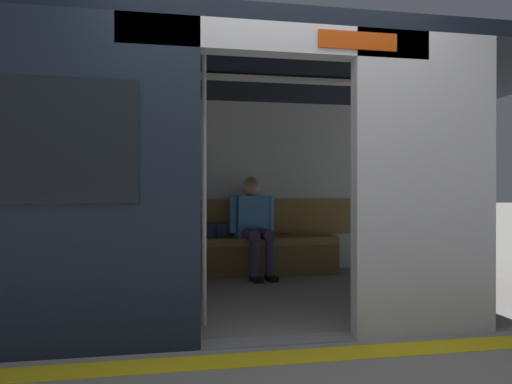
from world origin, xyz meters
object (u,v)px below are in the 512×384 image
object	(u,v)px
handbag	(215,230)
grab_pole_door	(204,186)
book	(285,235)
person_seated	(254,219)
train_car	(239,138)
bench_seat	(232,247)

from	to	relation	value
handbag	grab_pole_door	bearing A→B (deg)	82.19
book	person_seated	bearing A→B (deg)	22.24
person_seated	train_car	bearing A→B (deg)	72.87
train_car	person_seated	xyz separation A→B (m)	(-0.33, -1.08, -0.84)
book	bench_seat	bearing A→B (deg)	13.56
book	grab_pole_door	bearing A→B (deg)	71.74
person_seated	book	distance (m)	0.47
handbag	book	xyz separation A→B (m)	(-0.85, 0.05, -0.07)
bench_seat	person_seated	bearing A→B (deg)	168.69
train_car	grab_pole_door	size ratio (longest dim) A/B	3.02
handbag	person_seated	bearing A→B (deg)	163.94
train_car	grab_pole_door	xyz separation A→B (m)	(0.40, 0.87, -0.46)
bench_seat	handbag	world-z (taller)	handbag
train_car	person_seated	world-z (taller)	train_car
train_car	handbag	bearing A→B (deg)	-84.70
book	train_car	bearing A→B (deg)	68.38
bench_seat	handbag	bearing A→B (deg)	-22.24
train_car	book	distance (m)	1.73
person_seated	book	xyz separation A→B (m)	(-0.41, -0.08, -0.21)
grab_pole_door	person_seated	bearing A→B (deg)	-110.48
bench_seat	person_seated	world-z (taller)	person_seated
bench_seat	grab_pole_door	size ratio (longest dim) A/B	1.22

